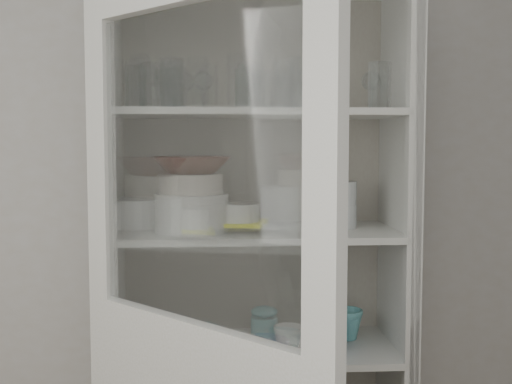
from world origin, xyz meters
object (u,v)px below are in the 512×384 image
(goblet_2, at_px, (308,89))
(mug_white, at_px, (289,340))
(cream_bowl, at_px, (192,184))
(white_canister, at_px, (137,326))
(pantry_cabinet, at_px, (255,317))
(plate_stack_front, at_px, (192,212))
(mug_blue, at_px, (327,333))
(glass_platter, at_px, (239,228))
(yellow_trivet, at_px, (239,223))
(goblet_0, at_px, (204,90))
(goblet_3, at_px, (371,90))
(plate_stack_back, at_px, (137,213))
(white_ramekin, at_px, (239,212))
(mug_teal, at_px, (347,324))
(teal_jar, at_px, (264,327))
(terracotta_bowl, at_px, (191,165))
(measuring_cups, at_px, (165,349))
(grey_bowl_stack, at_px, (338,204))
(goblet_1, at_px, (185,91))

(goblet_2, height_order, mug_white, goblet_2)
(cream_bowl, xyz_separation_m, white_canister, (-0.19, 0.08, -0.50))
(pantry_cabinet, relative_size, mug_white, 20.66)
(plate_stack_front, distance_m, mug_blue, 0.61)
(pantry_cabinet, xyz_separation_m, glass_platter, (-0.06, -0.09, 0.33))
(cream_bowl, distance_m, yellow_trivet, 0.21)
(goblet_0, bearing_deg, mug_white, -37.97)
(plate_stack_front, distance_m, white_canister, 0.45)
(goblet_3, xyz_separation_m, plate_stack_back, (-0.82, 0.01, -0.43))
(white_ramekin, xyz_separation_m, mug_teal, (0.38, 0.07, -0.41))
(mug_blue, xyz_separation_m, mug_teal, (0.09, 0.10, 0.00))
(pantry_cabinet, distance_m, teal_jar, 0.06)
(plate_stack_front, height_order, glass_platter, plate_stack_front)
(terracotta_bowl, distance_m, measuring_cups, 0.61)
(plate_stack_back, distance_m, glass_platter, 0.37)
(plate_stack_back, relative_size, mug_white, 2.03)
(cream_bowl, distance_m, mug_teal, 0.74)
(glass_platter, xyz_separation_m, white_ramekin, (0.00, 0.00, 0.05))
(grey_bowl_stack, relative_size, white_canister, 1.30)
(glass_platter, bearing_deg, terracotta_bowl, -175.18)
(goblet_1, bearing_deg, plate_stack_front, -81.15)
(plate_stack_back, height_order, mug_teal, plate_stack_back)
(white_ramekin, relative_size, white_canister, 1.12)
(white_canister, bearing_deg, goblet_1, 27.65)
(terracotta_bowl, bearing_deg, goblet_2, 15.04)
(mug_blue, relative_size, white_canister, 1.07)
(glass_platter, relative_size, measuring_cups, 3.73)
(cream_bowl, relative_size, glass_platter, 0.62)
(goblet_1, distance_m, teal_jar, 0.87)
(goblet_0, bearing_deg, white_ramekin, -47.78)
(goblet_2, distance_m, measuring_cups, 1.00)
(goblet_3, distance_m, yellow_trivet, 0.66)
(mug_white, height_order, teal_jar, teal_jar)
(goblet_3, relative_size, yellow_trivet, 0.91)
(plate_stack_back, xyz_separation_m, mug_white, (0.51, -0.21, -0.40))
(measuring_cups, bearing_deg, cream_bowl, 26.50)
(goblet_2, relative_size, white_canister, 1.26)
(mug_blue, bearing_deg, white_ramekin, 152.25)
(yellow_trivet, bearing_deg, mug_white, -28.42)
(mug_white, bearing_deg, cream_bowl, -176.69)
(yellow_trivet, bearing_deg, mug_blue, -5.67)
(pantry_cabinet, distance_m, goblet_1, 0.83)
(plate_stack_back, xyz_separation_m, glass_platter, (0.35, -0.12, -0.04))
(white_canister, bearing_deg, grey_bowl_stack, -0.76)
(goblet_3, bearing_deg, grey_bowl_stack, -155.46)
(mug_white, bearing_deg, teal_jar, 135.81)
(pantry_cabinet, relative_size, mug_blue, 15.93)
(plate_stack_back, distance_m, yellow_trivet, 0.37)
(goblet_0, bearing_deg, pantry_cabinet, -12.91)
(cream_bowl, bearing_deg, white_canister, 158.49)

